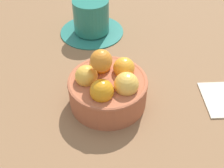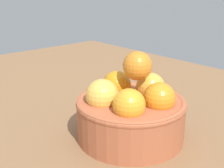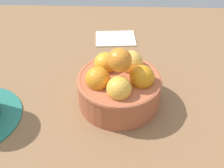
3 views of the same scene
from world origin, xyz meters
The scene contains 3 objects.
ground_plane centered at (0.00, 0.00, -1.65)cm, with size 123.38×83.23×3.29cm, color brown.
terracotta_bowl centered at (0.03, -0.02, 4.11)cm, with size 15.01×15.01×12.22cm.
folded_napkin centered at (-1.15, 22.59, 0.30)cm, with size 9.79×7.33×0.60cm, color beige.
Camera 3 is at (0.36, -37.69, 35.77)cm, focal length 44.48 mm.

